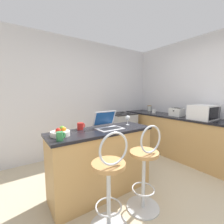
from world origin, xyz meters
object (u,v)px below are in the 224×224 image
(toaster, at_px, (177,112))
(mug_red, at_px, (81,126))
(bar_stool_near, at_px, (110,184))
(bar_stool_far, at_px, (145,170))
(storage_jar, at_px, (149,108))
(mug_green, at_px, (60,136))
(microwave, at_px, (203,112))
(mug_white, at_px, (154,111))
(fruit_bowl, at_px, (61,133))
(laptop, at_px, (107,124))
(stove_range, at_px, (121,131))
(wine_glass_tall, at_px, (128,118))

(toaster, relative_size, mug_red, 2.54)
(bar_stool_near, height_order, mug_red, bar_stool_near)
(bar_stool_far, height_order, storage_jar, storage_jar)
(mug_red, height_order, storage_jar, storage_jar)
(bar_stool_near, relative_size, mug_red, 10.20)
(bar_stool_near, distance_m, toaster, 2.45)
(bar_stool_far, height_order, mug_green, bar_stool_far)
(microwave, height_order, mug_white, microwave)
(microwave, relative_size, mug_green, 5.22)
(bar_stool_near, distance_m, mug_green, 0.70)
(microwave, height_order, fruit_bowl, microwave)
(laptop, xyz_separation_m, storage_jar, (2.14, 1.12, 0.02))
(stove_range, bearing_deg, mug_red, -145.75)
(mug_red, xyz_separation_m, storage_jar, (2.49, 0.98, 0.03))
(mug_green, bearing_deg, mug_white, 19.85)
(mug_white, height_order, storage_jar, storage_jar)
(mug_white, relative_size, fruit_bowl, 0.48)
(mug_green, distance_m, mug_white, 2.76)
(mug_white, bearing_deg, bar_stool_far, -142.34)
(bar_stool_far, relative_size, wine_glass_tall, 6.94)
(wine_glass_tall, bearing_deg, bar_stool_far, -112.31)
(mug_white, relative_size, wine_glass_tall, 0.70)
(microwave, xyz_separation_m, mug_white, (-0.04, 1.16, -0.09))
(mug_green, bearing_deg, bar_stool_near, -49.46)
(stove_range, bearing_deg, wine_glass_tall, -123.76)
(laptop, distance_m, toaster, 1.91)
(mug_green, height_order, storage_jar, storage_jar)
(fruit_bowl, bearing_deg, toaster, 3.26)
(laptop, bearing_deg, toaster, 3.90)
(toaster, distance_m, stove_range, 1.39)
(mug_green, height_order, mug_white, mug_green)
(mug_white, bearing_deg, mug_green, -160.15)
(mug_white, bearing_deg, fruit_bowl, -163.46)
(mug_green, bearing_deg, wine_glass_tall, 10.87)
(laptop, xyz_separation_m, fruit_bowl, (-0.67, -0.02, -0.02))
(fruit_bowl, bearing_deg, stove_range, 33.04)
(storage_jar, bearing_deg, toaster, -103.26)
(bar_stool_near, bearing_deg, mug_red, 88.48)
(stove_range, xyz_separation_m, mug_green, (-1.88, -1.37, 0.50))
(storage_jar, distance_m, wine_glass_tall, 2.08)
(laptop, height_order, mug_white, laptop)
(mug_green, relative_size, fruit_bowl, 0.43)
(stove_range, distance_m, mug_red, 1.90)
(storage_jar, bearing_deg, bar_stool_far, -139.30)
(mug_green, relative_size, mug_white, 0.91)
(bar_stool_far, distance_m, mug_white, 2.25)
(stove_range, height_order, wine_glass_tall, wine_glass_tall)
(bar_stool_far, distance_m, storage_jar, 2.70)
(stove_range, bearing_deg, mug_white, -31.16)
(mug_green, height_order, fruit_bowl, fruit_bowl)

